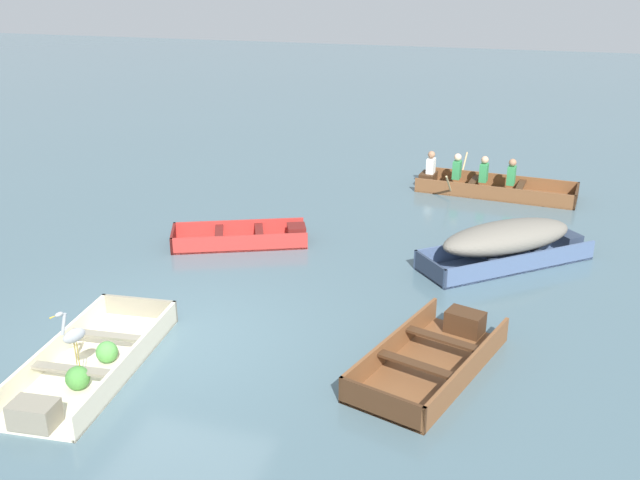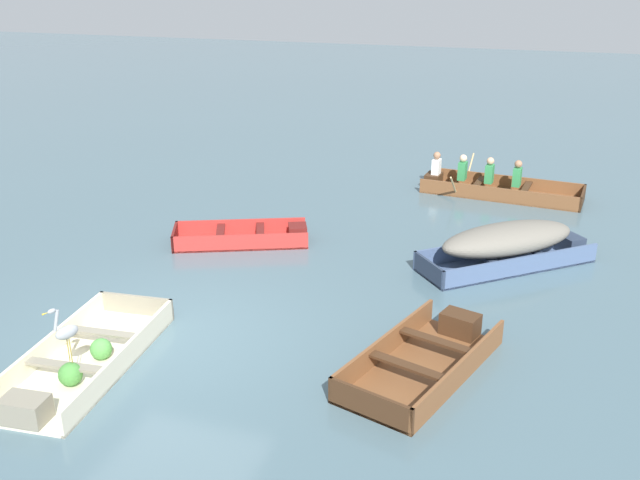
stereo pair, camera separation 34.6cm
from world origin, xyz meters
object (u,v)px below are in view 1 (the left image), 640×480
Objects in this scene: skiff_red_mid_moored at (246,238)px; heron_on_dinghy at (73,334)px; dinghy_cream_foreground at (87,367)px; rowboat_wooden_brown_with_crew at (485,184)px; skiff_wooden_brown_outer_moored at (434,357)px; skiff_slate_blue_near_moored at (508,241)px.

heron_on_dinghy reaches higher than skiff_red_mid_moored.
dinghy_cream_foreground is 10.96m from rowboat_wooden_brown_with_crew.
heron_on_dinghy reaches higher than skiff_wooden_brown_outer_moored.
skiff_slate_blue_near_moored is 4.44m from rowboat_wooden_brown_with_crew.
skiff_slate_blue_near_moored is at bearing 46.68° from dinghy_cream_foreground.
skiff_wooden_brown_outer_moored is at bearing -90.32° from rowboat_wooden_brown_with_crew.
skiff_wooden_brown_outer_moored reaches higher than skiff_red_mid_moored.
heron_on_dinghy is at bearing -91.15° from skiff_red_mid_moored.
skiff_slate_blue_near_moored is (5.28, 5.60, 0.33)m from dinghy_cream_foreground.
skiff_wooden_brown_outer_moored is at bearing -39.65° from skiff_red_mid_moored.
skiff_wooden_brown_outer_moored is at bearing -101.06° from skiff_slate_blue_near_moored.
skiff_slate_blue_near_moored is 7.89m from heron_on_dinghy.
rowboat_wooden_brown_with_crew reaches higher than skiff_wooden_brown_outer_moored.
dinghy_cream_foreground is at bearing 107.71° from heron_on_dinghy.
skiff_red_mid_moored is at bearing -132.08° from rowboat_wooden_brown_with_crew.
dinghy_cream_foreground is at bearing -160.24° from skiff_wooden_brown_outer_moored.
rowboat_wooden_brown_with_crew is (-0.73, 4.37, -0.25)m from skiff_slate_blue_near_moored.
skiff_wooden_brown_outer_moored reaches higher than dinghy_cream_foreground.
dinghy_cream_foreground is at bearing -92.41° from skiff_red_mid_moored.
dinghy_cream_foreground is 7.71m from skiff_slate_blue_near_moored.
skiff_slate_blue_near_moored is 4.07m from skiff_wooden_brown_outer_moored.
heron_on_dinghy is at bearing -113.32° from rowboat_wooden_brown_with_crew.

